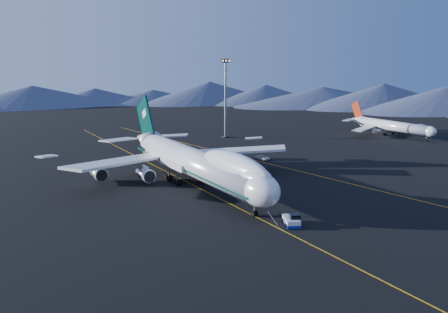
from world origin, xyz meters
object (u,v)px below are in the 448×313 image
boeing_747 (194,162)px  floodlight_mast (225,98)px  service_van (263,158)px  pushback_tug (291,221)px  second_jet (390,126)px

boeing_747 → floodlight_mast: (42.69, 62.32, 9.19)m
floodlight_mast → service_van: bearing=-104.7°
boeing_747 → service_van: (31.22, 18.48, -5.15)m
pushback_tug → second_jet: 121.58m
second_jet → floodlight_mast: 66.17m
pushback_tug → floodlight_mast: bearing=91.3°
boeing_747 → pushback_tug: 34.65m
boeing_747 → pushback_tug: bearing=-85.0°
boeing_747 → floodlight_mast: 76.09m
boeing_747 → floodlight_mast: size_ratio=2.45×
pushback_tug → second_jet: (99.31, 70.07, 3.06)m
pushback_tug → floodlight_mast: 105.28m
pushback_tug → second_jet: second_jet is taller
boeing_747 → second_jet: 108.46m
service_van → floodlight_mast: floodlight_mast is taller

